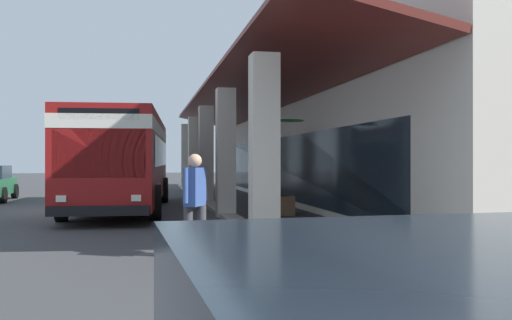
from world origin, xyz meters
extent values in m
plane|color=#38383A|center=(0.00, 8.00, 0.00)|extent=(120.00, 120.00, 0.00)
cube|color=#9E998E|center=(-2.31, 4.96, 0.06)|extent=(32.90, 0.50, 0.12)
cube|color=beige|center=(-2.31, 14.66, 3.48)|extent=(27.42, 13.59, 6.96)
cube|color=silver|center=(-2.31, 14.66, 7.26)|extent=(27.72, 13.89, 0.60)
cube|color=beige|center=(-13.27, 4.94, 1.91)|extent=(0.55, 0.55, 3.83)
cube|color=beige|center=(-7.79, 4.94, 1.91)|extent=(0.55, 0.55, 3.83)
cube|color=beige|center=(-2.31, 4.94, 1.91)|extent=(0.55, 0.55, 3.83)
cube|color=beige|center=(3.18, 4.94, 1.91)|extent=(0.55, 0.55, 3.83)
cube|color=beige|center=(8.66, 4.94, 1.91)|extent=(0.55, 0.55, 3.83)
cube|color=#5B1E19|center=(-2.31, 6.27, 4.18)|extent=(27.42, 3.16, 0.82)
cube|color=#19232D|center=(-2.31, 7.91, 1.40)|extent=(23.03, 0.08, 2.40)
cube|color=maroon|center=(0.06, 1.84, 1.73)|extent=(11.15, 3.28, 2.75)
cube|color=silver|center=(0.06, 1.84, 2.65)|extent=(11.17, 3.30, 0.36)
cube|color=#19232D|center=(-0.24, 1.86, 1.95)|extent=(9.39, 3.19, 0.90)
cube|color=#19232D|center=(5.52, 1.48, 1.85)|extent=(0.21, 2.24, 1.20)
cube|color=black|center=(5.53, 1.48, 2.82)|extent=(0.19, 1.94, 0.28)
cube|color=black|center=(5.65, 1.47, 0.45)|extent=(0.36, 2.46, 0.24)
cube|color=silver|center=(5.63, 2.36, 0.75)|extent=(0.08, 0.24, 0.16)
cube|color=silver|center=(5.51, 0.58, 0.75)|extent=(0.08, 0.24, 0.16)
cube|color=silver|center=(-1.43, 1.94, 3.22)|extent=(2.51, 1.94, 0.24)
cylinder|color=black|center=(3.77, 2.87, 0.50)|extent=(1.00, 0.30, 1.00)
cylinder|color=black|center=(3.60, 0.33, 0.50)|extent=(1.00, 0.30, 1.00)
cylinder|color=black|center=(-2.92, 3.32, 0.50)|extent=(1.00, 0.30, 1.00)
cylinder|color=black|center=(-3.09, 0.78, 0.50)|extent=(1.00, 0.30, 1.00)
cylinder|color=black|center=(-3.63, -2.88, 0.32)|extent=(0.64, 0.22, 0.64)
cylinder|color=black|center=(-6.61, -3.09, 0.32)|extent=(0.64, 0.22, 0.64)
cylinder|color=#38383D|center=(10.02, 3.31, 0.44)|extent=(0.16, 0.16, 0.89)
cylinder|color=#38383D|center=(9.94, 3.55, 0.44)|extent=(0.16, 0.16, 0.89)
cube|color=#334C8C|center=(9.98, 3.43, 1.22)|extent=(0.56, 0.43, 0.66)
sphere|color=tan|center=(9.98, 3.43, 1.67)|extent=(0.24, 0.24, 0.24)
cylinder|color=#334C8C|center=(10.23, 3.25, 1.25)|extent=(0.09, 0.09, 0.60)
cylinder|color=#334C8C|center=(9.72, 3.61, 1.25)|extent=(0.09, 0.09, 0.60)
cube|color=brown|center=(2.84, 6.56, 0.29)|extent=(0.98, 0.98, 0.59)
cylinder|color=#332319|center=(2.84, 6.56, 0.60)|extent=(0.83, 0.83, 0.02)
cylinder|color=brown|center=(2.84, 6.56, 1.65)|extent=(0.16, 0.16, 2.13)
ellipsoid|color=#286B33|center=(3.22, 6.47, 2.87)|extent=(0.81, 0.38, 0.18)
ellipsoid|color=#286B33|center=(2.92, 7.00, 2.92)|extent=(0.37, 0.91, 0.16)
ellipsoid|color=#286B33|center=(2.30, 6.48, 2.91)|extent=(1.10, 0.38, 0.18)
ellipsoid|color=#286B33|center=(2.90, 6.21, 2.86)|extent=(0.34, 0.75, 0.17)
camera|label=1|loc=(19.68, 2.58, 1.67)|focal=39.13mm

